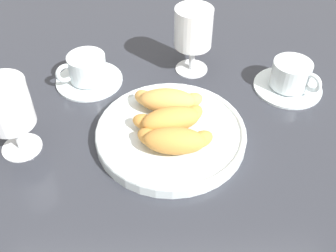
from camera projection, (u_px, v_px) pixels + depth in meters
ground_plane at (161, 144)px, 0.70m from camera, size 2.20×2.20×0.00m
pastry_plate at (168, 133)px, 0.70m from camera, size 0.26×0.26×0.02m
croissant_large at (172, 140)px, 0.64m from camera, size 0.14×0.07×0.04m
croissant_small at (168, 119)px, 0.68m from camera, size 0.13×0.08×0.04m
croissant_extra at (165, 100)px, 0.72m from camera, size 0.14×0.07×0.04m
coffee_cup_near at (85, 71)px, 0.81m from camera, size 0.14×0.14×0.06m
coffee_cup_far at (288, 78)px, 0.79m from camera, size 0.14×0.14×0.06m
juice_glass_left at (191, 30)px, 0.79m from camera, size 0.08×0.08×0.14m
juice_glass_right at (5, 108)px, 0.63m from camera, size 0.08×0.08×0.14m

